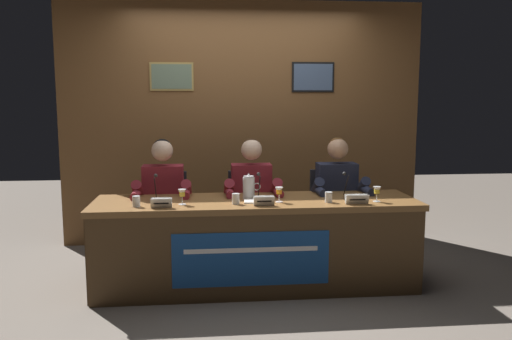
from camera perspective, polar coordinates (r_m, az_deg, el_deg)
name	(u,v)px	position (r m, az deg, el deg)	size (l,w,h in m)	color
ground_plane	(256,285)	(4.52, 0.00, -12.52)	(12.00, 12.00, 0.00)	#70665B
wall_back_panelled	(243,123)	(5.66, -1.44, 5.15)	(3.88, 0.14, 2.60)	brown
conference_table	(257,231)	(4.27, 0.12, -6.76)	(2.68, 0.73, 0.74)	brown
chair_left	(165,223)	(4.91, -9.94, -5.71)	(0.44, 0.45, 0.89)	black
panelist_left	(163,197)	(4.66, -10.20, -2.98)	(0.51, 0.48, 1.22)	black
nameplate_left	(161,203)	(4.05, -10.37, -3.58)	(0.16, 0.06, 0.08)	white
juice_glass_left	(182,194)	(4.15, -8.12, -2.62)	(0.06, 0.06, 0.12)	white
water_cup_left	(136,202)	(4.14, -13.02, -3.44)	(0.06, 0.06, 0.08)	silver
microphone_left	(155,192)	(4.32, -11.02, -2.42)	(0.06, 0.17, 0.22)	black
chair_center	(250,221)	(4.91, -0.64, -5.57)	(0.44, 0.45, 0.89)	black
panelist_center	(252,196)	(4.66, -0.43, -2.84)	(0.51, 0.48, 1.22)	black
nameplate_center	(264,201)	(4.07, 0.88, -3.41)	(0.16, 0.06, 0.08)	white
juice_glass_center	(279,192)	(4.21, 2.56, -2.40)	(0.06, 0.06, 0.12)	white
water_cup_center	(236,199)	(4.14, -2.24, -3.24)	(0.06, 0.06, 0.08)	silver
microphone_center	(260,191)	(4.32, 0.39, -2.28)	(0.06, 0.17, 0.22)	black
chair_right	(333,219)	(5.04, 8.42, -5.31)	(0.44, 0.45, 0.89)	black
panelist_right	(339,194)	(4.80, 9.06, -2.63)	(0.51, 0.48, 1.22)	black
nameplate_right	(357,199)	(4.21, 11.03, -3.16)	(0.18, 0.06, 0.08)	white
juice_glass_right	(377,191)	(4.34, 13.15, -2.29)	(0.06, 0.06, 0.12)	white
water_cup_right	(329,198)	(4.24, 7.99, -3.03)	(0.06, 0.06, 0.08)	silver
microphone_right	(347,190)	(4.41, 9.93, -2.17)	(0.06, 0.17, 0.22)	black
water_pitcher_central	(249,187)	(4.35, -0.78, -1.91)	(0.15, 0.10, 0.21)	silver
document_stack_center	(257,201)	(4.22, 0.08, -3.45)	(0.22, 0.17, 0.01)	white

